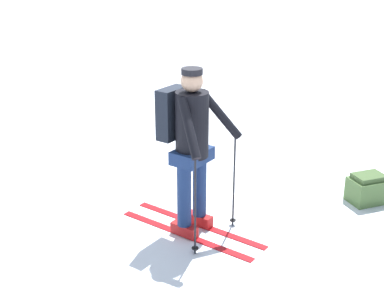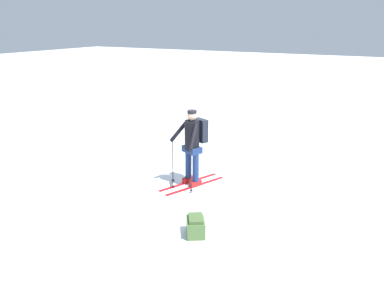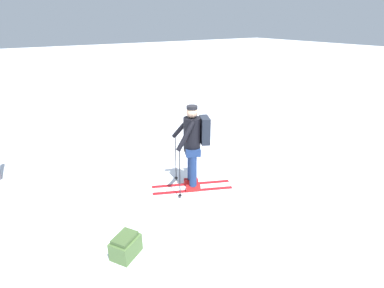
% 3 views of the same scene
% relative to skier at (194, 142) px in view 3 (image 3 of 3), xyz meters
% --- Properties ---
extents(ground_plane, '(80.00, 80.00, 0.00)m').
position_rel_skier_xyz_m(ground_plane, '(-0.22, 0.53, -1.05)').
color(ground_plane, white).
extents(skier, '(1.70, 1.04, 1.80)m').
position_rel_skier_xyz_m(skier, '(0.00, 0.00, 0.00)').
color(skier, red).
rests_on(skier, ground_plane).
extents(dropped_backpack, '(0.53, 0.50, 0.36)m').
position_rel_skier_xyz_m(dropped_backpack, '(1.95, 1.11, -0.88)').
color(dropped_backpack, '#4C6B38').
rests_on(dropped_backpack, ground_plane).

